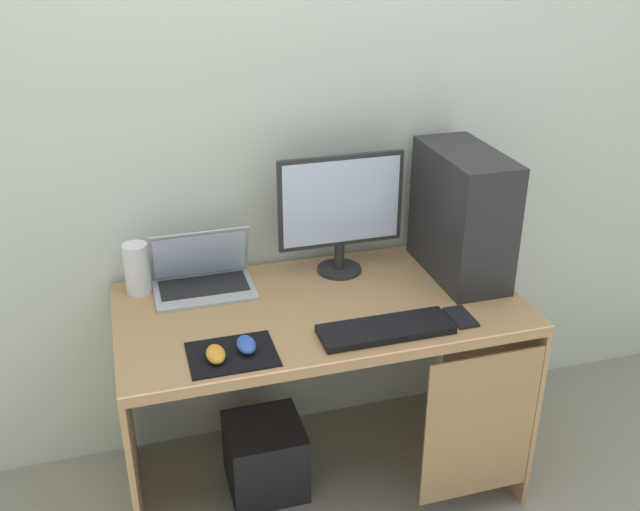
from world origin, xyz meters
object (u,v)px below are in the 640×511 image
mouse_left (246,345)px  cell_phone (461,317)px  monitor (341,210)px  speaker (137,269)px  pc_tower (462,214)px  mouse_right (216,354)px  subwoofer (265,456)px  keyboard (386,329)px  laptop (203,277)px

mouse_left → cell_phone: bearing=-0.7°
monitor → speaker: (-0.71, 0.05, -0.15)m
pc_tower → mouse_right: 1.00m
monitor → subwoofer: size_ratio=1.65×
cell_phone → monitor: bearing=122.8°
keyboard → mouse_left: mouse_left is taller
laptop → keyboard: 0.68m
cell_phone → subwoofer: size_ratio=0.48×
keyboard → subwoofer: 0.75m
laptop → speaker: bearing=170.8°
cell_phone → subwoofer: 0.90m
mouse_right → speaker: bearing=110.9°
speaker → keyboard: 0.87m
monitor → cell_phone: size_ratio=3.45×
subwoofer → pc_tower: bearing=5.8°
pc_tower → mouse_left: pc_tower is taller
monitor → keyboard: monitor is taller
monitor → cell_phone: bearing=-57.2°
monitor → speaker: size_ratio=2.51×
speaker → pc_tower: bearing=-8.7°
monitor → mouse_right: (-0.52, -0.44, -0.22)m
laptop → pc_tower: bearing=-8.6°
pc_tower → subwoofer: size_ratio=1.67×
pc_tower → cell_phone: size_ratio=3.50×
mouse_right → subwoofer: mouse_right is taller
mouse_right → subwoofer: size_ratio=0.35×
mouse_left → mouse_right: size_ratio=1.00×
mouse_right → cell_phone: size_ratio=0.74×
laptop → speaker: laptop is taller
pc_tower → laptop: bearing=171.4°
monitor → subwoofer: 0.94m
pc_tower → subwoofer: 1.12m
laptop → keyboard: (0.50, -0.45, -0.03)m
keyboard → cell_phone: size_ratio=3.23×
speaker → cell_phone: (0.98, -0.47, -0.08)m
cell_phone → keyboard: bearing=-177.4°
speaker → subwoofer: bearing=-33.8°
monitor → mouse_right: bearing=-139.7°
keyboard → mouse_left: bearing=177.4°
laptop → speaker: (-0.21, 0.03, 0.05)m
speaker → mouse_left: bearing=-58.8°
speaker → mouse_left: 0.55m
mouse_left → monitor: bearing=44.4°
pc_tower → monitor: 0.42m
speaker → mouse_left: size_ratio=1.86×
pc_tower → keyboard: bearing=-141.5°
laptop → keyboard: size_ratio=0.81×
keyboard → mouse_right: 0.53m
mouse_right → subwoofer: (0.18, 0.24, -0.63)m
cell_phone → subwoofer: cell_phone is taller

